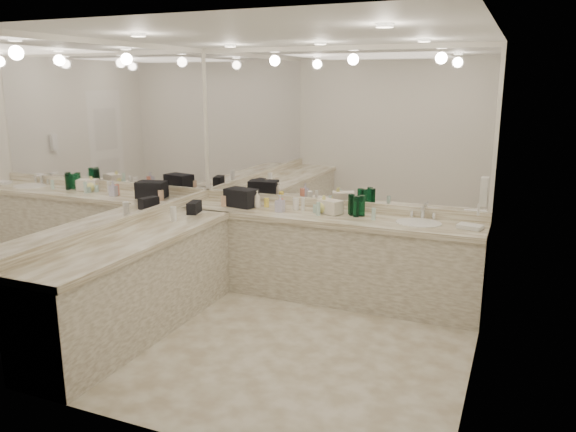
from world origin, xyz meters
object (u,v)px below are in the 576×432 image
at_px(wall_phone, 484,191).
at_px(soap_bottle_b, 280,203).
at_px(black_toiletry_bag, 241,198).
at_px(cream_cosmetic_case, 330,207).
at_px(soap_bottle_a, 257,199).
at_px(sink, 419,224).
at_px(soap_bottle_c, 324,204).
at_px(hand_towel, 470,227).

relative_size(wall_phone, soap_bottle_b, 1.30).
distance_m(wall_phone, black_toiletry_bag, 2.62).
height_order(black_toiletry_bag, cream_cosmetic_case, black_toiletry_bag).
xyz_separation_m(cream_cosmetic_case, soap_bottle_a, (-0.82, -0.05, 0.02)).
bearing_deg(sink, cream_cosmetic_case, 176.66).
bearing_deg(soap_bottle_c, hand_towel, -2.80).
distance_m(sink, wall_phone, 0.91).
bearing_deg(hand_towel, soap_bottle_a, 179.24).
bearing_deg(sink, wall_phone, -39.57).
height_order(sink, soap_bottle_c, soap_bottle_c).
distance_m(sink, hand_towel, 0.48).
bearing_deg(sink, hand_towel, -2.53).
xyz_separation_m(sink, black_toiletry_bag, (-1.94, 0.00, 0.10)).
bearing_deg(soap_bottle_b, black_toiletry_bag, 170.89).
bearing_deg(black_toiletry_bag, sink, -0.06).
xyz_separation_m(cream_cosmetic_case, soap_bottle_c, (-0.07, -0.00, 0.02)).
height_order(wall_phone, soap_bottle_b, wall_phone).
bearing_deg(soap_bottle_c, soap_bottle_a, -176.75).
bearing_deg(black_toiletry_bag, soap_bottle_c, 2.98).
height_order(wall_phone, soap_bottle_a, wall_phone).
distance_m(cream_cosmetic_case, soap_bottle_a, 0.82).
xyz_separation_m(black_toiletry_bag, cream_cosmetic_case, (1.01, 0.05, -0.03)).
distance_m(soap_bottle_b, soap_bottle_c, 0.46).
distance_m(sink, cream_cosmetic_case, 0.93).
bearing_deg(cream_cosmetic_case, soap_bottle_b, -143.39).
bearing_deg(black_toiletry_bag, wall_phone, -11.15).
height_order(sink, cream_cosmetic_case, cream_cosmetic_case).
height_order(wall_phone, black_toiletry_bag, wall_phone).
distance_m(wall_phone, soap_bottle_b, 2.12).
xyz_separation_m(sink, soap_bottle_a, (-1.75, 0.01, 0.10)).
distance_m(wall_phone, soap_bottle_a, 2.43).
xyz_separation_m(hand_towel, soap_bottle_c, (-1.48, 0.07, 0.08)).
bearing_deg(soap_bottle_a, wall_phone, -12.19).
distance_m(sink, soap_bottle_a, 1.75).
xyz_separation_m(sink, wall_phone, (0.61, -0.50, 0.46)).
distance_m(wall_phone, soap_bottle_c, 1.73).
bearing_deg(hand_towel, cream_cosmetic_case, 176.94).
height_order(soap_bottle_b, soap_bottle_c, soap_bottle_c).
xyz_separation_m(cream_cosmetic_case, soap_bottle_b, (-0.51, -0.13, 0.02)).
relative_size(hand_towel, soap_bottle_b, 1.20).
relative_size(black_toiletry_bag, soap_bottle_c, 1.81).
bearing_deg(soap_bottle_b, soap_bottle_a, 164.19).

